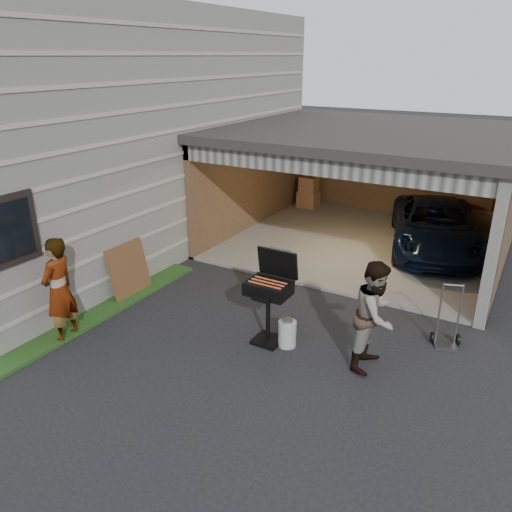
# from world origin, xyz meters

# --- Properties ---
(ground) EXTENTS (80.00, 80.00, 0.00)m
(ground) POSITION_xyz_m (0.00, 0.00, 0.00)
(ground) COLOR black
(ground) RESTS_ON ground
(house) EXTENTS (7.00, 11.00, 5.50)m
(house) POSITION_xyz_m (-6.00, 4.00, 2.75)
(house) COLOR #474744
(house) RESTS_ON ground
(groundcover_strip) EXTENTS (0.50, 8.00, 0.06)m
(groundcover_strip) POSITION_xyz_m (-2.25, -1.00, 0.03)
(groundcover_strip) COLOR #193814
(groundcover_strip) RESTS_ON ground
(garage) EXTENTS (6.80, 6.30, 2.90)m
(garage) POSITION_xyz_m (0.76, 6.79, 1.87)
(garage) COLOR #605E59
(garage) RESTS_ON ground
(minivan) EXTENTS (3.03, 4.59, 1.17)m
(minivan) POSITION_xyz_m (2.36, 6.90, 0.59)
(minivan) COLOR black
(minivan) RESTS_ON ground
(woman) EXTENTS (0.55, 0.73, 1.81)m
(woman) POSITION_xyz_m (-2.10, -0.40, 0.91)
(woman) COLOR #AFC0DC
(woman) RESTS_ON ground
(man) EXTENTS (0.69, 0.86, 1.73)m
(man) POSITION_xyz_m (2.60, 1.46, 0.86)
(man) COLOR #4B291D
(man) RESTS_ON ground
(bbq_grill) EXTENTS (0.70, 0.62, 1.57)m
(bbq_grill) POSITION_xyz_m (0.90, 1.27, 0.93)
(bbq_grill) COLOR black
(bbq_grill) RESTS_ON ground
(propane_tank) EXTENTS (0.38, 0.38, 0.45)m
(propane_tank) POSITION_xyz_m (1.23, 1.29, 0.22)
(propane_tank) COLOR #BBBAB6
(propane_tank) RESTS_ON ground
(plywood_panel) EXTENTS (0.27, 0.96, 1.06)m
(plywood_panel) POSITION_xyz_m (-2.34, 1.41, 0.53)
(plywood_panel) COLOR #51341B
(plywood_panel) RESTS_ON ground
(hand_truck) EXTENTS (0.49, 0.45, 1.10)m
(hand_truck) POSITION_xyz_m (3.49, 2.63, 0.21)
(hand_truck) COLOR slate
(hand_truck) RESTS_ON ground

